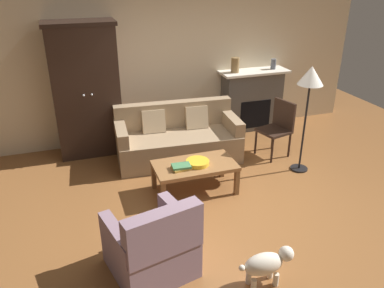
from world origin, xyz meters
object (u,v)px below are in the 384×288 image
Objects in this scene: floor_lamp at (310,82)px; dog at (267,264)px; coffee_table at (195,168)px; book_stack at (181,167)px; fruit_bowl at (198,162)px; side_chair_wooden at (278,125)px; armoire at (86,90)px; mantel_vase_slate at (273,64)px; armchair_near_left at (152,246)px; fireplace at (252,100)px; mantel_vase_bronze at (235,65)px; couch at (178,140)px.

dog is at bearing -130.19° from floor_lamp.
coffee_table is 0.24m from book_stack.
fruit_bowl is 0.54× the size of dog.
side_chair_wooden reaches higher than coffee_table.
floor_lamp is (2.92, -1.65, 0.32)m from armoire.
armoire is 3.89m from dog.
mantel_vase_slate reaches higher than dog.
side_chair_wooden is (2.55, 2.00, 0.20)m from armchair_near_left.
coffee_table is at bearing 93.00° from dog.
book_stack is (0.99, -1.81, -0.61)m from armoire.
armchair_near_left is (-3.03, -3.12, -0.90)m from mantel_vase_slate.
fireplace is 4.02m from dog.
mantel_vase_slate is at bearing 60.82° from dog.
dog is at bearing -114.31° from fireplace.
coffee_table reaches higher than dog.
mantel_vase_slate reaches higher than book_stack.
book_stack reaches higher than dog.
mantel_vase_bronze reaches higher than armchair_near_left.
side_chair_wooden is 1.57× the size of dog.
book_stack reaches higher than coffee_table.
dog is (0.06, -1.82, -0.20)m from fruit_bowl.
couch reaches higher than book_stack.
armchair_near_left is at bearing -130.13° from fireplace.
couch is 6.30× the size of fruit_bowl.
book_stack is at bearing -141.36° from mantel_vase_slate.
mantel_vase_bronze is 3.97m from armchair_near_left.
armoire is 11.49× the size of mantel_vase_slate.
fruit_bowl is at bearing 12.33° from book_stack.
fruit_bowl is 0.20× the size of floor_lamp.
book_stack is 1.38× the size of mantel_vase_slate.
armoire is 1.32× the size of floor_lamp.
mantel_vase_bronze is 0.45× the size of dog.
mantel_vase_slate reaches higher than armchair_near_left.
armchair_near_left is 3.16m from floor_lamp.
floor_lamp reaches higher than dog.
couch is (1.28, -0.68, -0.74)m from armoire.
floor_lamp reaches higher than fireplace.
mantel_vase_bronze is 3.98m from dog.
fruit_bowl reaches higher than coffee_table.
dog is (1.00, -0.51, -0.07)m from armchair_near_left.
couch is 1.79× the size of coffee_table.
armchair_near_left is (0.30, -3.06, -0.74)m from armoire.
fruit_bowl and book_stack have the same top height.
couch reaches higher than fruit_bowl.
coffee_table is at bearing 55.84° from armchair_near_left.
armchair_near_left is 1.02× the size of side_chair_wooden.
fruit_bowl is 1.93m from floor_lamp.
mantel_vase_bronze is (1.58, 1.87, 0.80)m from book_stack.
fruit_bowl is 0.35× the size of side_chair_wooden.
fireplace is 6.87× the size of mantel_vase_slate.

